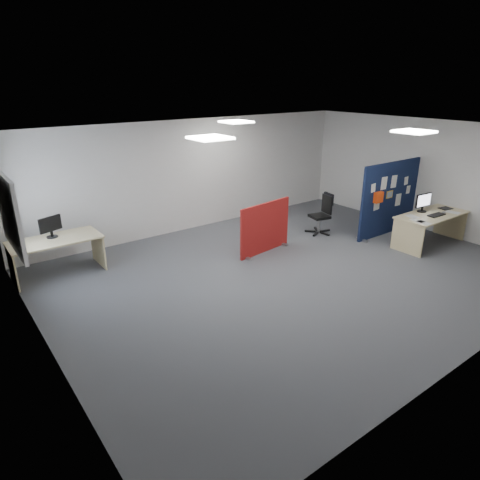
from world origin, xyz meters
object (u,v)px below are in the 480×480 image
red_divider (265,228)px  second_desk (55,247)px  main_desk (429,221)px  office_chair (323,211)px  monitor_main (423,202)px  monitor_second (51,226)px  navy_divider (390,198)px

red_divider → second_desk: 4.25m
main_desk → office_chair: office_chair is taller
monitor_main → monitor_second: bearing=160.5°
red_divider → office_chair: red_divider is taller
red_divider → navy_divider: bearing=-23.0°
navy_divider → second_desk: 7.55m
red_divider → second_desk: (-3.97, 1.54, 0.01)m
main_desk → red_divider: 3.79m
red_divider → second_desk: size_ratio=0.89×
monitor_main → red_divider: monitor_main is taller
navy_divider → monitor_second: (-7.15, 2.49, 0.08)m
navy_divider → second_desk: bearing=161.4°
main_desk → monitor_main: monitor_main is taller
navy_divider → office_chair: navy_divider is taller
monitor_main → navy_divider: bearing=101.0°
monitor_second → office_chair: bearing=-34.2°
second_desk → office_chair: office_chair is taller
main_desk → office_chair: 2.40m
navy_divider → second_desk: size_ratio=1.30×
navy_divider → red_divider: navy_divider is taller
monitor_main → office_chair: size_ratio=0.50×
red_divider → monitor_second: monitor_second is taller
second_desk → monitor_main: bearing=-24.0°
monitor_main → second_desk: 7.92m
office_chair → monitor_main: bearing=-40.4°
second_desk → navy_divider: bearing=-18.6°
second_desk → office_chair: bearing=-13.7°
monitor_main → red_divider: bearing=157.8°
navy_divider → office_chair: (-1.25, 0.97, -0.33)m
red_divider → second_desk: red_divider is taller
main_desk → navy_divider: bearing=96.6°
second_desk → office_chair: 6.07m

